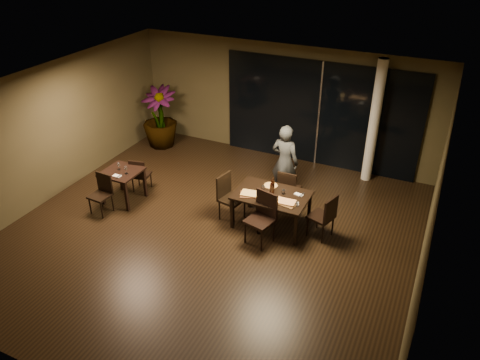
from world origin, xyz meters
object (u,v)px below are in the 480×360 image
at_px(main_table, 272,197).
at_px(chair_main_far, 288,187).
at_px(chair_main_near, 263,215).
at_px(chair_main_right, 325,215).
at_px(diner, 285,162).
at_px(bottle_a, 271,186).
at_px(chair_main_left, 228,195).
at_px(potted_plant, 160,117).
at_px(bottle_b, 273,189).
at_px(chair_side_far, 140,174).
at_px(chair_side_near, 102,191).
at_px(side_table, 122,176).
at_px(bottle_c, 273,185).

height_order(main_table, chair_main_far, chair_main_far).
relative_size(chair_main_near, chair_main_right, 1.11).
bearing_deg(diner, bottle_a, 102.98).
distance_m(chair_main_left, diner, 1.56).
height_order(chair_main_left, potted_plant, potted_plant).
height_order(potted_plant, bottle_b, potted_plant).
distance_m(chair_side_far, potted_plant, 2.57).
bearing_deg(potted_plant, chair_side_far, -67.59).
bearing_deg(diner, chair_main_far, 126.73).
xyz_separation_m(chair_side_near, bottle_a, (3.49, 1.11, 0.40)).
xyz_separation_m(chair_side_near, diner, (3.35, 2.28, 0.39)).
xyz_separation_m(main_table, chair_main_far, (0.08, 0.79, -0.16)).
height_order(side_table, chair_side_far, chair_side_far).
xyz_separation_m(bottle_b, bottle_c, (-0.05, 0.14, 0.02)).
bearing_deg(chair_main_left, potted_plant, 65.19).
xyz_separation_m(chair_side_near, bottle_b, (3.55, 1.04, 0.39)).
xyz_separation_m(side_table, chair_main_near, (3.44, -0.06, -0.03)).
height_order(chair_main_far, bottle_c, bottle_c).
relative_size(side_table, chair_side_far, 0.95).
distance_m(chair_side_near, diner, 4.07).
bearing_deg(chair_main_near, chair_side_far, -175.68).
bearing_deg(chair_side_near, bottle_b, 20.10).
relative_size(chair_side_far, chair_side_near, 0.95).
xyz_separation_m(main_table, diner, (-0.18, 1.22, 0.21)).
bearing_deg(bottle_c, side_table, -169.47).
bearing_deg(chair_main_near, bottle_a, 110.15).
distance_m(chair_main_left, bottle_c, 0.99).
distance_m(chair_main_left, bottle_b, 1.01).
distance_m(chair_main_left, bottle_a, 0.98).
bearing_deg(potted_plant, chair_main_right, -23.03).
bearing_deg(chair_side_near, potted_plant, 105.91).
distance_m(main_table, potted_plant, 4.86).
bearing_deg(diner, chair_main_right, 143.83).
distance_m(chair_side_near, potted_plant, 3.49).
height_order(chair_main_near, chair_main_left, chair_main_near).
xyz_separation_m(diner, potted_plant, (-4.08, 1.11, -0.04)).
height_order(chair_side_far, bottle_b, bottle_b).
xyz_separation_m(chair_main_far, chair_side_near, (-3.60, -1.85, -0.02)).
relative_size(chair_main_left, bottle_b, 3.79).
xyz_separation_m(chair_main_far, bottle_a, (-0.11, -0.74, 0.39)).
bearing_deg(side_table, chair_main_near, -1.03).
bearing_deg(bottle_c, main_table, -77.02).
distance_m(main_table, chair_side_near, 3.68).
bearing_deg(bottle_c, chair_main_left, -165.23).
relative_size(chair_main_far, chair_main_right, 0.96).
distance_m(chair_main_left, chair_side_near, 2.76).
relative_size(chair_main_left, chair_main_right, 1.05).
relative_size(chair_main_left, chair_side_far, 1.20).
bearing_deg(side_table, bottle_b, 8.06).
bearing_deg(chair_main_left, side_table, 110.43).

